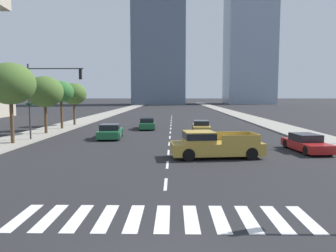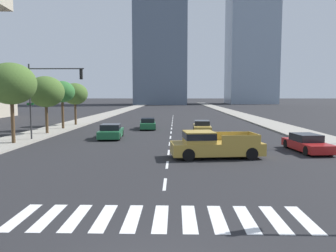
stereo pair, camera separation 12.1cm
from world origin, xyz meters
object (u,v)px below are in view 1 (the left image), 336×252
(street_tree_second, at_px, (45,92))
(sedan_red_3, at_px, (306,143))
(sedan_green_2, at_px, (110,132))
(street_tree_third, at_px, (61,92))
(street_tree_fourth, at_px, (74,94))
(sedan_green_0, at_px, (147,124))
(traffic_signal_far, at_px, (48,88))
(pickup_truck, at_px, (212,145))
(street_tree_nearest, at_px, (10,84))
(sedan_gold_1, at_px, (201,127))

(street_tree_second, bearing_deg, sedan_red_3, -23.07)
(sedan_green_2, height_order, street_tree_third, street_tree_third)
(street_tree_fourth, bearing_deg, sedan_green_0, -21.47)
(traffic_signal_far, bearing_deg, sedan_green_0, 53.23)
(street_tree_third, bearing_deg, pickup_truck, -47.47)
(pickup_truck, relative_size, street_tree_fourth, 1.11)
(sedan_green_2, height_order, street_tree_fourth, street_tree_fourth)
(sedan_red_3, relative_size, street_tree_third, 0.88)
(sedan_green_0, height_order, traffic_signal_far, traffic_signal_far)
(sedan_green_2, height_order, street_tree_second, street_tree_second)
(street_tree_second, distance_m, street_tree_third, 4.64)
(pickup_truck, relative_size, street_tree_nearest, 0.94)
(street_tree_second, bearing_deg, sedan_green_2, -21.31)
(sedan_green_0, xyz_separation_m, street_tree_third, (-9.55, -0.94, 3.68))
(sedan_green_0, height_order, sedan_gold_1, sedan_green_0)
(sedan_gold_1, distance_m, street_tree_fourth, 17.35)
(street_tree_second, xyz_separation_m, street_tree_fourth, (-0.00, 9.34, -0.18))
(sedan_green_2, bearing_deg, street_tree_fourth, 25.86)
(pickup_truck, xyz_separation_m, street_tree_nearest, (-15.05, 5.03, 3.96))
(sedan_gold_1, distance_m, sedan_red_3, 13.41)
(street_tree_nearest, distance_m, street_tree_second, 6.76)
(pickup_truck, distance_m, street_tree_second, 19.41)
(traffic_signal_far, bearing_deg, sedan_gold_1, 27.19)
(sedan_red_3, bearing_deg, street_tree_nearest, -101.77)
(sedan_green_0, bearing_deg, sedan_green_2, 157.20)
(traffic_signal_far, relative_size, street_tree_third, 1.19)
(sedan_green_2, xyz_separation_m, street_tree_fourth, (-6.92, 12.03, 3.45))
(sedan_red_3, height_order, street_tree_nearest, street_tree_nearest)
(street_tree_nearest, bearing_deg, sedan_gold_1, 30.71)
(sedan_green_0, bearing_deg, traffic_signal_far, 138.09)
(street_tree_nearest, distance_m, street_tree_fourth, 16.09)
(sedan_green_0, height_order, sedan_green_2, sedan_green_2)
(sedan_gold_1, height_order, street_tree_nearest, street_tree_nearest)
(pickup_truck, bearing_deg, sedan_green_2, -54.91)
(pickup_truck, bearing_deg, street_tree_fourth, -61.29)
(sedan_green_0, distance_m, street_tree_second, 11.65)
(street_tree_second, height_order, street_tree_fourth, street_tree_second)
(street_tree_nearest, relative_size, street_tree_third, 1.17)
(sedan_green_2, xyz_separation_m, street_tree_third, (-6.92, 7.34, 3.66))
(traffic_signal_far, bearing_deg, sedan_red_3, -13.89)
(street_tree_nearest, bearing_deg, street_tree_third, 90.00)
(sedan_green_2, xyz_separation_m, traffic_signal_far, (-4.84, -1.72, 3.91))
(sedan_red_3, bearing_deg, street_tree_third, -127.57)
(sedan_green_0, height_order, street_tree_fourth, street_tree_fourth)
(sedan_green_0, distance_m, sedan_red_3, 19.35)
(sedan_red_3, height_order, traffic_signal_far, traffic_signal_far)
(street_tree_third, distance_m, street_tree_fourth, 4.70)
(traffic_signal_far, bearing_deg, street_tree_second, 115.19)
(sedan_green_0, xyz_separation_m, street_tree_fourth, (-9.55, 3.76, 3.47))
(sedan_green_2, relative_size, street_tree_fourth, 0.85)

